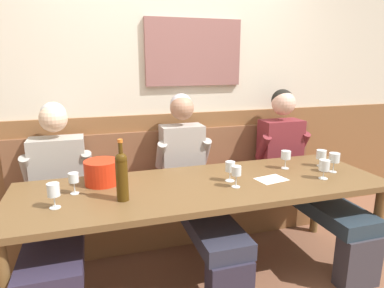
# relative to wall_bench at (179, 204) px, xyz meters

# --- Properties ---
(room_wall_back) EXTENTS (6.80, 0.12, 2.80)m
(room_wall_back) POSITION_rel_wall_bench_xyz_m (0.00, 0.26, 1.12)
(room_wall_back) COLOR beige
(room_wall_back) RESTS_ON ground
(wood_wainscot_panel) EXTENTS (6.80, 0.03, 1.08)m
(wood_wainscot_panel) POSITION_rel_wall_bench_xyz_m (0.00, 0.21, 0.26)
(wood_wainscot_panel) COLOR brown
(wood_wainscot_panel) RESTS_ON ground
(wall_bench) EXTENTS (2.85, 0.42, 0.94)m
(wall_bench) POSITION_rel_wall_bench_xyz_m (0.00, 0.00, 0.00)
(wall_bench) COLOR brown
(wall_bench) RESTS_ON ground
(dining_table) EXTENTS (2.55, 0.82, 0.73)m
(dining_table) POSITION_rel_wall_bench_xyz_m (0.00, -0.68, 0.38)
(dining_table) COLOR brown
(dining_table) RESTS_ON ground
(person_center_left_seat) EXTENTS (0.52, 1.26, 1.25)m
(person_center_left_seat) POSITION_rel_wall_bench_xyz_m (-0.99, -0.36, 0.33)
(person_center_left_seat) COLOR #2E2C33
(person_center_left_seat) RESTS_ON ground
(person_right_seat) EXTENTS (0.47, 1.26, 1.29)m
(person_right_seat) POSITION_rel_wall_bench_xyz_m (0.02, -0.36, 0.35)
(person_right_seat) COLOR #2A2636
(person_right_seat) RESTS_ON ground
(person_left_seat) EXTENTS (0.50, 1.26, 1.30)m
(person_left_seat) POSITION_rel_wall_bench_xyz_m (1.00, -0.35, 0.36)
(person_left_seat) COLOR #35323A
(person_left_seat) RESTS_ON ground
(ice_bucket) EXTENTS (0.24, 0.24, 0.17)m
(ice_bucket) POSITION_rel_wall_bench_xyz_m (-0.67, -0.47, 0.53)
(ice_bucket) COLOR red
(ice_bucket) RESTS_ON dining_table
(wine_bottle_green_tall) EXTENTS (0.07, 0.07, 0.38)m
(wine_bottle_green_tall) POSITION_rel_wall_bench_xyz_m (-0.56, -0.80, 0.61)
(wine_bottle_green_tall) COLOR #432C0A
(wine_bottle_green_tall) RESTS_ON dining_table
(wine_glass_mid_right) EXTENTS (0.08, 0.08, 0.14)m
(wine_glass_mid_right) POSITION_rel_wall_bench_xyz_m (0.72, -0.55, 0.55)
(wine_glass_mid_right) COLOR silver
(wine_glass_mid_right) RESTS_ON dining_table
(wine_glass_left_end) EXTENTS (0.08, 0.08, 0.15)m
(wine_glass_left_end) POSITION_rel_wall_bench_xyz_m (1.02, -0.74, 0.55)
(wine_glass_left_end) COLOR silver
(wine_glass_left_end) RESTS_ON dining_table
(wine_glass_mid_left) EXTENTS (0.08, 0.08, 0.13)m
(wine_glass_mid_left) POSITION_rel_wall_bench_xyz_m (1.02, -0.58, 0.54)
(wine_glass_mid_left) COLOR silver
(wine_glass_mid_left) RESTS_ON dining_table
(wine_glass_center_rear) EXTENTS (0.07, 0.07, 0.14)m
(wine_glass_center_rear) POSITION_rel_wall_bench_xyz_m (0.19, -0.68, 0.54)
(wine_glass_center_rear) COLOR silver
(wine_glass_center_rear) RESTS_ON dining_table
(wine_glass_by_bottle) EXTENTS (0.06, 0.06, 0.14)m
(wine_glass_by_bottle) POSITION_rel_wall_bench_xyz_m (-0.85, -0.61, 0.55)
(wine_glass_by_bottle) COLOR silver
(wine_glass_by_bottle) RESTS_ON dining_table
(wine_glass_center_front) EXTENTS (0.07, 0.07, 0.15)m
(wine_glass_center_front) POSITION_rel_wall_bench_xyz_m (-0.95, -0.80, 0.55)
(wine_glass_center_front) COLOR silver
(wine_glass_center_front) RESTS_ON dining_table
(wine_glass_near_bucket) EXTENTS (0.06, 0.06, 0.15)m
(wine_glass_near_bucket) POSITION_rel_wall_bench_xyz_m (0.18, -0.80, 0.56)
(wine_glass_near_bucket) COLOR silver
(wine_glass_near_bucket) RESTS_ON dining_table
(wine_glass_right_end) EXTENTS (0.07, 0.07, 0.14)m
(wine_glass_right_end) POSITION_rel_wall_bench_xyz_m (0.85, -0.84, 0.54)
(wine_glass_right_end) COLOR silver
(wine_glass_right_end) RESTS_ON dining_table
(tasting_sheet_left_guest) EXTENTS (0.23, 0.19, 0.00)m
(tasting_sheet_left_guest) POSITION_rel_wall_bench_xyz_m (0.49, -0.74, 0.45)
(tasting_sheet_left_guest) COLOR white
(tasting_sheet_left_guest) RESTS_ON dining_table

